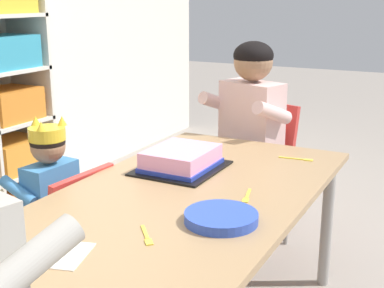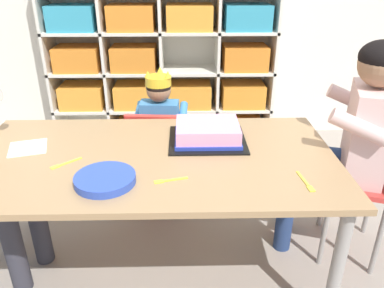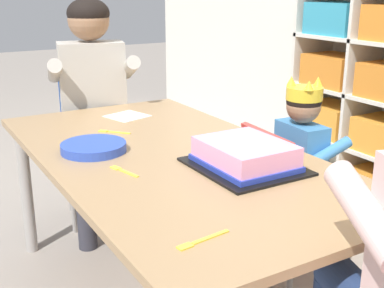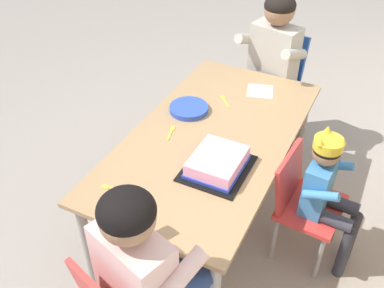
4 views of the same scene
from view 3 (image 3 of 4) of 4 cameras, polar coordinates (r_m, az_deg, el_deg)
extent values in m
cube|color=silver|center=(3.16, 13.44, 9.41)|extent=(0.02, 0.32, 1.45)
cube|color=silver|center=(2.89, 19.05, 8.20)|extent=(0.02, 0.32, 1.45)
cube|color=orange|center=(2.91, 20.66, -4.58)|extent=(0.32, 0.25, 0.17)
cube|color=orange|center=(3.07, 15.40, 2.72)|extent=(0.32, 0.25, 0.17)
cube|color=orange|center=(3.02, 15.83, 7.96)|extent=(0.32, 0.25, 0.17)
cube|color=teal|center=(2.99, 16.30, 13.36)|extent=(0.32, 0.25, 0.17)
cube|color=#A37F56|center=(1.70, -2.50, -1.47)|extent=(1.51, 0.79, 0.03)
cylinder|color=#9E9993|center=(2.32, -18.10, -5.00)|extent=(0.05, 0.05, 0.58)
cylinder|color=#9E9993|center=(2.53, -3.12, -2.25)|extent=(0.05, 0.05, 0.58)
cube|color=red|center=(2.11, 11.61, -5.74)|extent=(0.37, 0.33, 0.03)
cube|color=red|center=(1.97, 8.62, -2.48)|extent=(0.33, 0.09, 0.28)
cylinder|color=gray|center=(2.15, 16.33, -10.55)|extent=(0.02, 0.02, 0.31)
cylinder|color=gray|center=(2.35, 11.55, -7.73)|extent=(0.02, 0.02, 0.31)
cylinder|color=gray|center=(2.01, 11.08, -12.24)|extent=(0.02, 0.02, 0.31)
cylinder|color=gray|center=(2.22, 6.52, -9.02)|extent=(0.02, 0.02, 0.31)
cube|color=#3D7FBC|center=(2.06, 12.08, -1.72)|extent=(0.22, 0.13, 0.29)
sphere|color=#997051|center=(2.00, 12.47, 4.16)|extent=(0.13, 0.13, 0.13)
ellipsoid|color=black|center=(1.99, 12.51, 4.72)|extent=(0.14, 0.14, 0.10)
cylinder|color=yellow|center=(1.99, 12.56, 5.56)|extent=(0.14, 0.14, 0.05)
cone|color=yellow|center=(2.02, 13.97, 6.86)|extent=(0.04, 0.04, 0.04)
cone|color=yellow|center=(1.92, 12.99, 6.43)|extent=(0.04, 0.04, 0.04)
cone|color=yellow|center=(2.00, 11.09, 6.99)|extent=(0.04, 0.04, 0.04)
cylinder|color=#33333D|center=(2.12, 15.17, -4.77)|extent=(0.09, 0.21, 0.07)
cylinder|color=#33333D|center=(2.21, 13.04, -3.70)|extent=(0.09, 0.21, 0.07)
cylinder|color=#33333D|center=(2.26, 16.81, -8.87)|extent=(0.06, 0.06, 0.33)
cylinder|color=#33333D|center=(2.35, 14.73, -7.72)|extent=(0.06, 0.06, 0.33)
cylinder|color=#3D7FBC|center=(1.97, 15.38, -0.81)|extent=(0.06, 0.18, 0.10)
cylinder|color=#3D7FBC|center=(2.16, 11.04, 1.04)|extent=(0.06, 0.18, 0.10)
cube|color=#1E4CA8|center=(2.51, -10.81, 1.45)|extent=(0.39, 0.40, 0.03)
cube|color=#1E4CA8|center=(2.62, -11.39, 5.93)|extent=(0.14, 0.31, 0.32)
cylinder|color=gray|center=(2.46, -13.31, -4.92)|extent=(0.02, 0.02, 0.45)
cylinder|color=gray|center=(2.48, -7.06, -4.33)|extent=(0.02, 0.02, 0.45)
cylinder|color=gray|center=(2.70, -13.69, -2.89)|extent=(0.02, 0.02, 0.45)
cylinder|color=gray|center=(2.72, -8.00, -2.38)|extent=(0.02, 0.02, 0.45)
cube|color=#B2ADA3|center=(2.46, -11.10, 6.32)|extent=(0.23, 0.33, 0.42)
sphere|color=#997051|center=(2.42, -11.53, 13.52)|extent=(0.19, 0.19, 0.19)
ellipsoid|color=black|center=(2.42, -11.58, 14.19)|extent=(0.19, 0.19, 0.14)
cylinder|color=#33333D|center=(2.35, -12.64, 1.18)|extent=(0.32, 0.17, 0.10)
cylinder|color=#33333D|center=(2.37, -8.30, 1.55)|extent=(0.32, 0.17, 0.10)
cylinder|color=#33333D|center=(2.30, -11.90, -6.15)|extent=(0.08, 0.08, 0.47)
cylinder|color=#33333D|center=(2.32, -7.46, -5.72)|extent=(0.08, 0.08, 0.47)
cylinder|color=#B2ADA3|center=(2.38, -15.18, 7.91)|extent=(0.26, 0.12, 0.14)
cylinder|color=#B2ADA3|center=(2.41, -7.02, 8.51)|extent=(0.26, 0.12, 0.14)
cylinder|color=beige|center=(1.03, 18.88, -7.35)|extent=(0.26, 0.14, 0.14)
cube|color=black|center=(1.57, 5.94, -2.51)|extent=(0.34, 0.29, 0.01)
cube|color=#EF9EC6|center=(1.56, 5.99, -1.08)|extent=(0.27, 0.22, 0.08)
cube|color=#283DB2|center=(1.57, 5.96, -2.10)|extent=(0.28, 0.24, 0.02)
cylinder|color=blue|center=(1.74, -10.99, -0.36)|extent=(0.22, 0.22, 0.03)
cube|color=white|center=(2.19, -7.27, 3.12)|extent=(0.19, 0.19, 0.00)
cube|color=yellow|center=(1.15, 2.09, -10.40)|extent=(0.02, 0.10, 0.00)
cube|color=yellow|center=(1.11, -0.78, -11.45)|extent=(0.02, 0.04, 0.00)
cube|color=yellow|center=(1.53, -7.15, -3.25)|extent=(0.09, 0.03, 0.00)
cube|color=yellow|center=(1.58, -8.57, -2.66)|extent=(0.04, 0.03, 0.00)
cube|color=yellow|center=(1.95, -8.20, 1.29)|extent=(0.08, 0.07, 0.00)
cube|color=yellow|center=(1.98, -9.92, 1.45)|extent=(0.04, 0.04, 0.00)
camera|label=1|loc=(2.91, -33.23, 16.86)|focal=50.00mm
camera|label=2|loc=(1.44, -59.89, 16.51)|focal=35.52mm
camera|label=4|loc=(1.73, 80.84, 33.54)|focal=41.26mm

